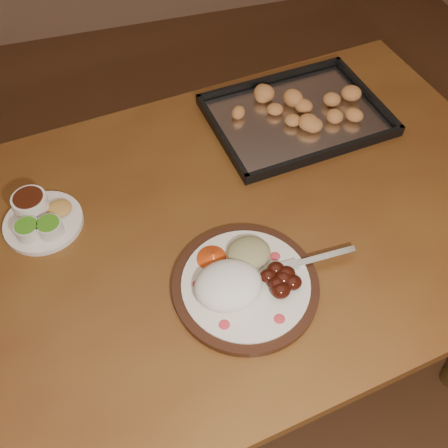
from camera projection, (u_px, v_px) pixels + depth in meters
name	position (u px, v px, depth m)	size (l,w,h in m)	color
ground	(205.00, 329.00, 1.76)	(4.00, 4.00, 0.00)	#562F1D
dining_table	(214.00, 249.00, 1.18)	(1.60, 1.08, 0.75)	brown
dinner_plate	(243.00, 281.00, 0.99)	(0.39, 0.29, 0.07)	black
condiment_saucer	(40.00, 217.00, 1.09)	(0.17, 0.17, 0.06)	white
baking_tray	(297.00, 115.00, 1.30)	(0.47, 0.37, 0.05)	black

